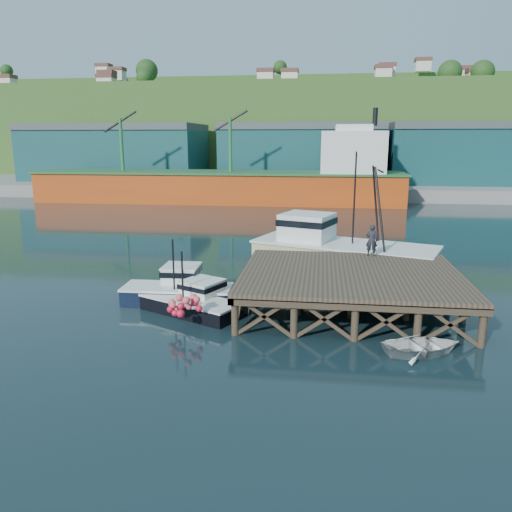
% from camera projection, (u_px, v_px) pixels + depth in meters
% --- Properties ---
extents(ground, '(300.00, 300.00, 0.00)m').
position_uv_depth(ground, '(252.00, 304.00, 28.77)').
color(ground, black).
rests_on(ground, ground).
extents(wharf, '(12.00, 10.00, 2.62)m').
position_uv_depth(wharf, '(351.00, 276.00, 27.45)').
color(wharf, brown).
rests_on(wharf, ground).
extents(far_quay, '(160.00, 40.00, 2.00)m').
position_uv_depth(far_quay, '(302.00, 184.00, 96.15)').
color(far_quay, gray).
rests_on(far_quay, ground).
extents(warehouse_left, '(32.00, 16.00, 9.00)m').
position_uv_depth(warehouse_left, '(117.00, 155.00, 94.53)').
color(warehouse_left, '#184A4F').
rests_on(warehouse_left, far_quay).
extents(warehouse_mid, '(28.00, 16.00, 9.00)m').
position_uv_depth(warehouse_mid, '(302.00, 156.00, 90.08)').
color(warehouse_mid, '#184A4F').
rests_on(warehouse_mid, far_quay).
extents(warehouse_right, '(30.00, 16.00, 9.00)m').
position_uv_depth(warehouse_right, '(476.00, 157.00, 86.26)').
color(warehouse_right, '#184A4F').
rests_on(warehouse_right, far_quay).
extents(cargo_ship, '(55.50, 10.00, 13.75)m').
position_uv_depth(cargo_ship, '(241.00, 180.00, 75.46)').
color(cargo_ship, '#C34512').
rests_on(cargo_ship, ground).
extents(hillside, '(220.00, 50.00, 22.00)m').
position_uv_depth(hillside, '(308.00, 133.00, 122.86)').
color(hillside, '#2D511E').
rests_on(hillside, ground).
extents(boat_navy, '(6.31, 3.40, 3.91)m').
position_uv_depth(boat_navy, '(179.00, 289.00, 29.03)').
color(boat_navy, black).
rests_on(boat_navy, ground).
extents(boat_black, '(6.12, 5.13, 3.57)m').
position_uv_depth(boat_black, '(194.00, 301.00, 27.29)').
color(boat_black, black).
rests_on(boat_black, ground).
extents(trawler, '(13.48, 8.61, 8.50)m').
position_uv_depth(trawler, '(340.00, 249.00, 35.18)').
color(trawler, beige).
rests_on(trawler, ground).
extents(dinghy, '(4.13, 3.47, 0.73)m').
position_uv_depth(dinghy, '(423.00, 346.00, 22.02)').
color(dinghy, silver).
rests_on(dinghy, ground).
extents(dockworker, '(0.80, 0.60, 2.00)m').
position_uv_depth(dockworker, '(372.00, 240.00, 31.21)').
color(dockworker, black).
rests_on(dockworker, wharf).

